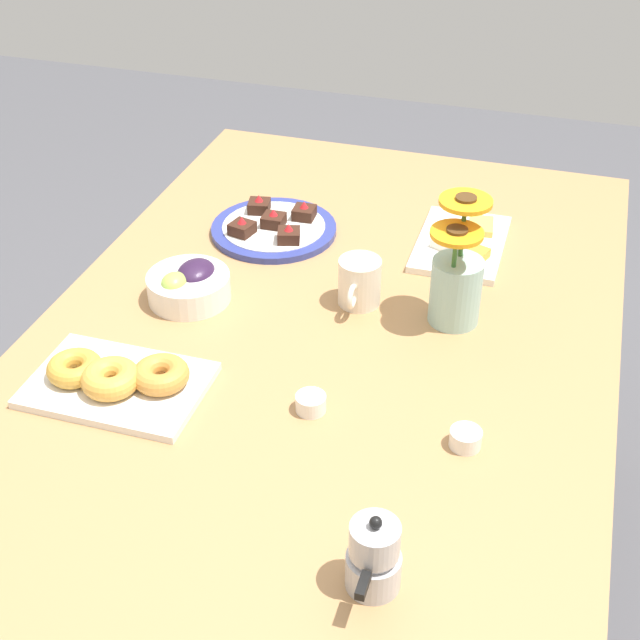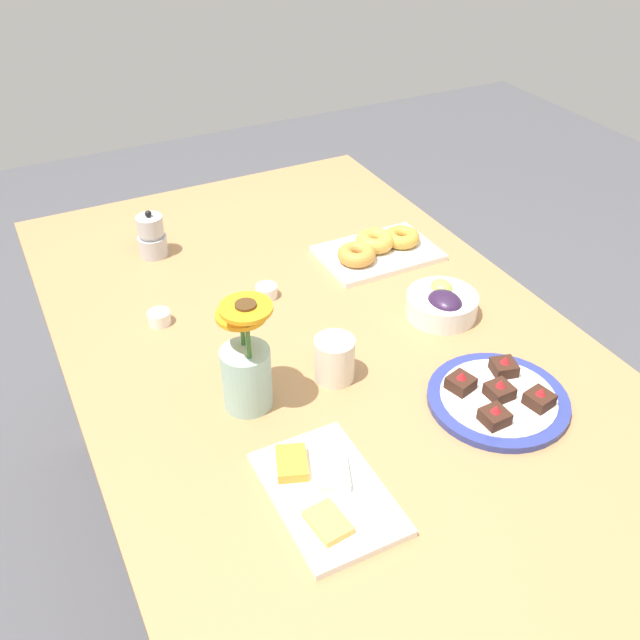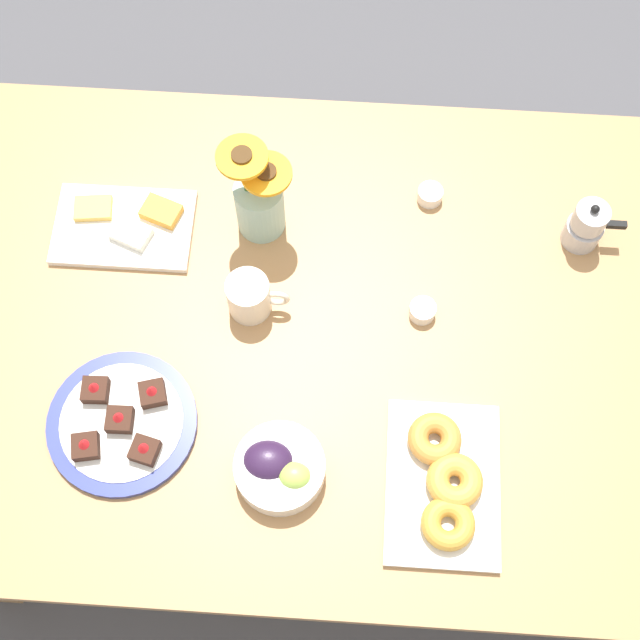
{
  "view_description": "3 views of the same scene",
  "coord_description": "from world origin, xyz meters",
  "views": [
    {
      "loc": [
        1.19,
        0.36,
        1.65
      ],
      "look_at": [
        0.0,
        0.0,
        0.78
      ],
      "focal_mm": 50.0,
      "sensor_mm": 36.0,
      "label": 1
    },
    {
      "loc": [
        -1.05,
        0.53,
        1.64
      ],
      "look_at": [
        0.0,
        0.0,
        0.78
      ],
      "focal_mm": 40.0,
      "sensor_mm": 36.0,
      "label": 2
    },
    {
      "loc": [
        0.04,
        -0.61,
        2.23
      ],
      "look_at": [
        0.0,
        0.0,
        0.78
      ],
      "focal_mm": 50.0,
      "sensor_mm": 36.0,
      "label": 3
    }
  ],
  "objects": [
    {
      "name": "coffee_mug",
      "position": [
        -0.13,
        0.04,
        0.79
      ],
      "size": [
        0.11,
        0.08,
        0.09
      ],
      "color": "silver",
      "rests_on": "dining_table"
    },
    {
      "name": "moka_pot",
      "position": [
        0.48,
        0.21,
        0.79
      ],
      "size": [
        0.11,
        0.07,
        0.12
      ],
      "color": "#B7B7BC",
      "rests_on": "dining_table"
    },
    {
      "name": "cheese_platter",
      "position": [
        -0.38,
        0.18,
        0.75
      ],
      "size": [
        0.26,
        0.17,
        0.03
      ],
      "color": "white",
      "rests_on": "dining_table"
    },
    {
      "name": "croissant_platter",
      "position": [
        0.23,
        -0.27,
        0.76
      ],
      "size": [
        0.19,
        0.28,
        0.05
      ],
      "color": "white",
      "rests_on": "dining_table"
    },
    {
      "name": "grape_bowl",
      "position": [
        -0.05,
        -0.27,
        0.77
      ],
      "size": [
        0.15,
        0.15,
        0.07
      ],
      "color": "white",
      "rests_on": "dining_table"
    },
    {
      "name": "dessert_plate",
      "position": [
        -0.33,
        -0.2,
        0.75
      ],
      "size": [
        0.26,
        0.26,
        0.05
      ],
      "color": "navy",
      "rests_on": "dining_table"
    },
    {
      "name": "jam_cup_honey",
      "position": [
        0.19,
        0.28,
        0.76
      ],
      "size": [
        0.05,
        0.05,
        0.03
      ],
      "color": "white",
      "rests_on": "dining_table"
    },
    {
      "name": "jam_cup_berry",
      "position": [
        0.18,
        0.04,
        0.76
      ],
      "size": [
        0.05,
        0.05,
        0.03
      ],
      "color": "white",
      "rests_on": "dining_table"
    },
    {
      "name": "flower_vase",
      "position": [
        -0.12,
        0.21,
        0.82
      ],
      "size": [
        0.13,
        0.1,
        0.24
      ],
      "color": "#99C1B7",
      "rests_on": "dining_table"
    },
    {
      "name": "dining_table",
      "position": [
        0.0,
        0.0,
        0.65
      ],
      "size": [
        1.6,
        1.0,
        0.74
      ],
      "color": "#A87A4C",
      "rests_on": "ground_plane"
    },
    {
      "name": "ground_plane",
      "position": [
        0.0,
        0.0,
        0.0
      ],
      "size": [
        6.0,
        6.0,
        0.0
      ],
      "primitive_type": "plane",
      "color": "#4C4C51"
    }
  ]
}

